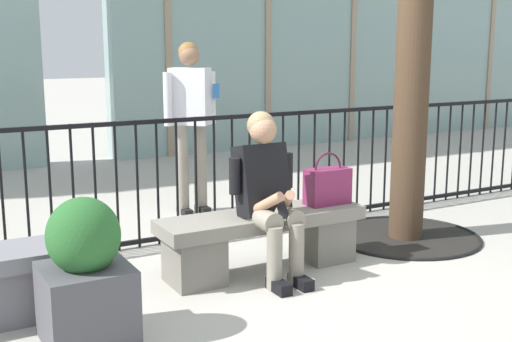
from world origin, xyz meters
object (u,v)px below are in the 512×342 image
seated_person_with_phone (268,190)px  bystander_at_railing (190,114)px  stone_bench (263,236)px  planter (86,276)px  handbag_on_bench (327,185)px

seated_person_with_phone → bystander_at_railing: (0.28, 2.00, 0.35)m
stone_bench → bystander_at_railing: 2.03m
seated_person_with_phone → planter: seated_person_with_phone is taller
handbag_on_bench → planter: 2.13m
handbag_on_bench → bystander_at_railing: size_ratio=0.24×
handbag_on_bench → bystander_at_railing: (-0.33, 1.89, 0.40)m
handbag_on_bench → planter: size_ratio=0.48×
handbag_on_bench → seated_person_with_phone: bearing=-169.0°
stone_bench → handbag_on_bench: bearing=-1.0°
seated_person_with_phone → bystander_at_railing: 2.05m
stone_bench → planter: (-1.47, -0.55, 0.12)m
seated_person_with_phone → handbag_on_bench: (0.61, 0.12, -0.05)m
seated_person_with_phone → bystander_at_railing: bearing=82.1°
bystander_at_railing → handbag_on_bench: bearing=-80.0°
bystander_at_railing → planter: bearing=-125.3°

